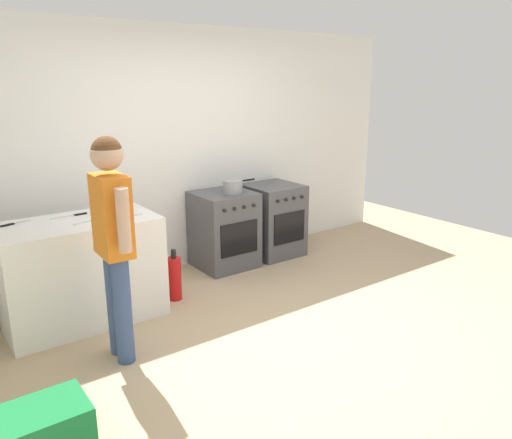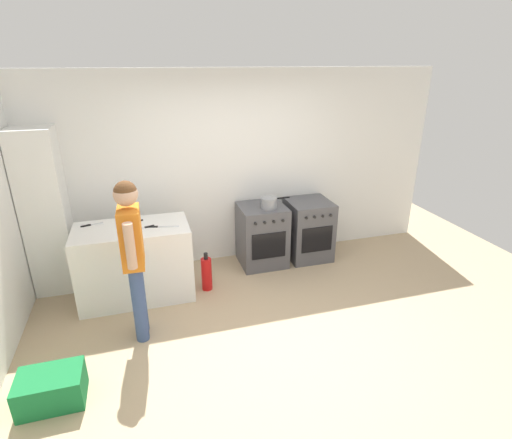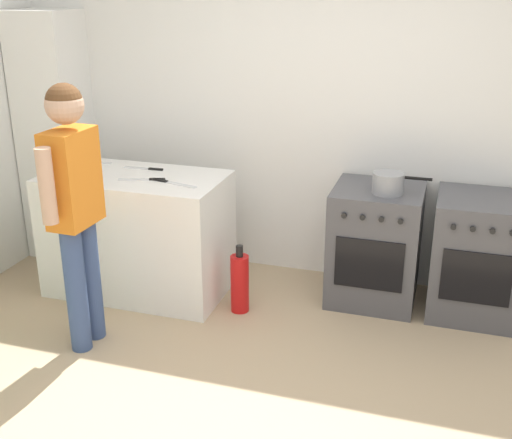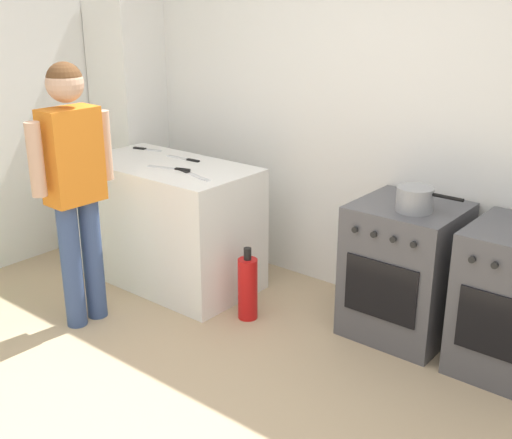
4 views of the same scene
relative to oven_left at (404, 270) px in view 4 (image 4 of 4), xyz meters
The scene contains 12 objects.
ground_plane 1.67m from the oven_left, 102.51° to the right, with size 8.00×8.00×0.00m, color tan.
back_wall 1.01m from the oven_left, 133.25° to the left, with size 6.00×0.10×2.60m, color white.
counter_unit 1.74m from the oven_left, 167.46° to the right, with size 1.30×0.70×0.90m, color white.
oven_left is the anchor object (origin of this frame).
pot 0.51m from the oven_left, 51.09° to the right, with size 0.39×0.21×0.14m.
knife_chef 1.78m from the oven_left, behind, with size 0.31×0.04×0.01m.
knife_carving 1.72m from the oven_left, 164.04° to the right, with size 0.33×0.12×0.01m.
knife_bread 1.51m from the oven_left, 160.87° to the right, with size 0.35×0.11×0.01m.
knife_utility 2.20m from the oven_left, behind, with size 0.25×0.09×0.01m.
person 2.13m from the oven_left, 144.99° to the right, with size 0.22×0.57×1.68m.
fire_extinguisher 1.01m from the oven_left, 151.22° to the right, with size 0.13×0.13×0.50m.
larder_cabinet 2.71m from the oven_left, behind, with size 0.48×0.44×2.00m, color white.
Camera 4 is at (1.93, -1.83, 2.06)m, focal length 45.00 mm.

